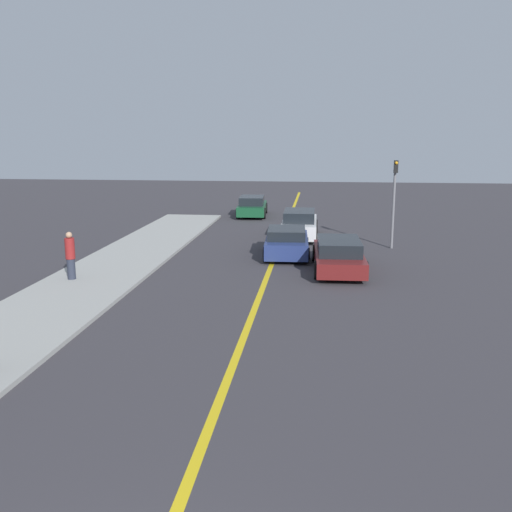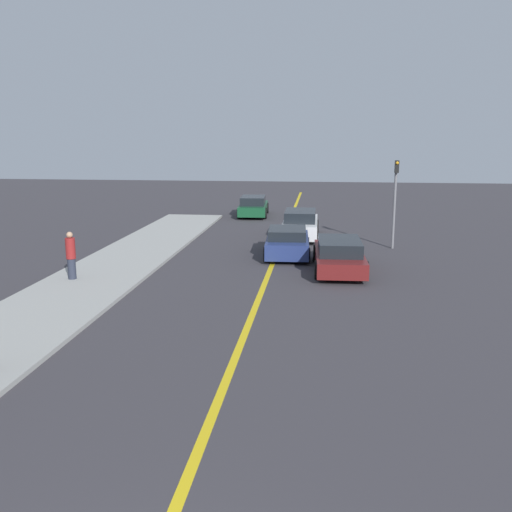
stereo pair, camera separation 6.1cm
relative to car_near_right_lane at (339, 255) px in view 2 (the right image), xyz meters
The scene contains 8 objects.
road_center_line 2.73m from the car_near_right_lane, behind, with size 0.20×60.00×0.01m.
sidewalk_left 8.99m from the car_near_right_lane, 167.35° to the right, with size 3.49×31.61×0.12m.
car_near_right_lane is the anchor object (origin of this frame).
car_ahead_center 3.25m from the car_near_right_lane, 131.23° to the left, with size 2.05×4.00×1.24m.
car_far_distant 7.29m from the car_near_right_lane, 104.11° to the left, with size 1.88×4.65×1.41m.
car_parked_left_lot 15.44m from the car_near_right_lane, 109.30° to the left, with size 2.01×4.32×1.28m.
pedestrian_far_standing 9.92m from the car_near_right_lane, 162.98° to the right, with size 0.34×0.34×1.70m.
traffic_light 5.64m from the car_near_right_lane, 61.05° to the left, with size 0.18×0.40×4.03m.
Camera 2 is at (1.95, -3.92, 5.16)m, focal length 40.00 mm.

